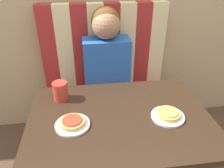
{
  "coord_description": "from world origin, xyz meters",
  "views": [
    {
      "loc": [
        -0.17,
        -0.92,
        1.47
      ],
      "look_at": [
        0.0,
        0.32,
        0.74
      ],
      "focal_mm": 35.0,
      "sensor_mm": 36.0,
      "label": 1
    }
  ],
  "objects_px": {
    "person": "(106,52)",
    "pizza_right": "(168,114)",
    "pizza_left": "(72,122)",
    "plate_right": "(168,116)",
    "plate_left": "(73,125)",
    "drinking_cup": "(60,91)"
  },
  "relations": [
    {
      "from": "person",
      "to": "plate_left",
      "type": "distance_m",
      "value": 0.74
    },
    {
      "from": "plate_left",
      "to": "drinking_cup",
      "type": "height_order",
      "value": "drinking_cup"
    },
    {
      "from": "plate_right",
      "to": "drinking_cup",
      "type": "distance_m",
      "value": 0.63
    },
    {
      "from": "person",
      "to": "drinking_cup",
      "type": "bearing_deg",
      "value": -126.46
    },
    {
      "from": "person",
      "to": "pizza_right",
      "type": "relative_size",
      "value": 5.52
    },
    {
      "from": "plate_left",
      "to": "drinking_cup",
      "type": "bearing_deg",
      "value": 105.77
    },
    {
      "from": "plate_right",
      "to": "pizza_right",
      "type": "bearing_deg",
      "value": -90.0
    },
    {
      "from": "plate_left",
      "to": "plate_right",
      "type": "xyz_separation_m",
      "value": [
        0.5,
        0.0,
        0.0
      ]
    },
    {
      "from": "person",
      "to": "plate_left",
      "type": "xyz_separation_m",
      "value": [
        -0.25,
        -0.69,
        -0.1
      ]
    },
    {
      "from": "plate_left",
      "to": "drinking_cup",
      "type": "xyz_separation_m",
      "value": [
        -0.07,
        0.25,
        0.05
      ]
    },
    {
      "from": "plate_right",
      "to": "person",
      "type": "bearing_deg",
      "value": 109.98
    },
    {
      "from": "pizza_right",
      "to": "pizza_left",
      "type": "bearing_deg",
      "value": 180.0
    },
    {
      "from": "person",
      "to": "pizza_left",
      "type": "xyz_separation_m",
      "value": [
        -0.25,
        -0.69,
        -0.08
      ]
    },
    {
      "from": "pizza_left",
      "to": "drinking_cup",
      "type": "height_order",
      "value": "drinking_cup"
    },
    {
      "from": "pizza_right",
      "to": "plate_left",
      "type": "bearing_deg",
      "value": 180.0
    },
    {
      "from": "person",
      "to": "plate_left",
      "type": "height_order",
      "value": "person"
    },
    {
      "from": "pizza_left",
      "to": "pizza_right",
      "type": "height_order",
      "value": "same"
    },
    {
      "from": "pizza_left",
      "to": "plate_right",
      "type": "bearing_deg",
      "value": 0.0
    },
    {
      "from": "person",
      "to": "pizza_right",
      "type": "distance_m",
      "value": 0.74
    },
    {
      "from": "person",
      "to": "pizza_right",
      "type": "height_order",
      "value": "person"
    },
    {
      "from": "pizza_left",
      "to": "drinking_cup",
      "type": "distance_m",
      "value": 0.27
    },
    {
      "from": "plate_right",
      "to": "pizza_right",
      "type": "relative_size",
      "value": 1.39
    }
  ]
}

